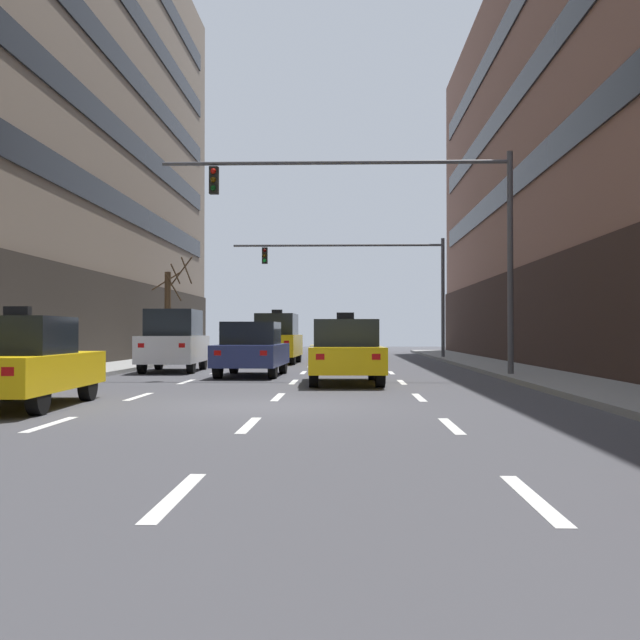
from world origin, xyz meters
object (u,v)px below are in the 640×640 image
(car_driving_1, at_px, (252,349))
(car_driving_4, at_px, (345,345))
(taxi_driving_5, at_px, (20,363))
(traffic_signal_0, at_px, (402,214))
(car_driving_0, at_px, (174,341))
(street_tree_1, at_px, (169,311))
(taxi_driving_2, at_px, (277,339))
(traffic_signal_1, at_px, (374,271))
(taxi_driving_3, at_px, (345,352))

(car_driving_1, relative_size, car_driving_4, 1.11)
(taxi_driving_5, distance_m, traffic_signal_0, 12.86)
(car_driving_0, distance_m, traffic_signal_0, 9.49)
(car_driving_0, relative_size, street_tree_1, 0.94)
(taxi_driving_2, bearing_deg, traffic_signal_1, 49.75)
(car_driving_0, height_order, car_driving_4, car_driving_0)
(taxi_driving_3, relative_size, car_driving_4, 1.13)
(taxi_driving_3, distance_m, street_tree_1, 17.96)
(traffic_signal_0, distance_m, street_tree_1, 16.90)
(taxi_driving_5, relative_size, traffic_signal_1, 0.42)
(taxi_driving_2, height_order, taxi_driving_5, taxi_driving_2)
(taxi_driving_5, distance_m, traffic_signal_1, 26.80)
(car_driving_1, bearing_deg, car_driving_0, 139.11)
(traffic_signal_0, height_order, traffic_signal_1, traffic_signal_0)
(car_driving_0, relative_size, car_driving_1, 0.99)
(traffic_signal_0, relative_size, street_tree_1, 2.19)
(taxi_driving_2, distance_m, taxi_driving_3, 13.62)
(car_driving_0, xyz_separation_m, taxi_driving_3, (6.10, -6.23, -0.24))
(taxi_driving_3, xyz_separation_m, car_driving_4, (0.01, 16.02, -0.09))
(traffic_signal_1, bearing_deg, car_driving_4, -119.58)
(taxi_driving_5, height_order, street_tree_1, street_tree_1)
(traffic_signal_0, bearing_deg, taxi_driving_2, 114.01)
(car_driving_0, bearing_deg, car_driving_1, -40.89)
(car_driving_1, height_order, car_driving_4, car_driving_1)
(taxi_driving_2, relative_size, traffic_signal_1, 0.43)
(car_driving_4, bearing_deg, car_driving_1, -103.45)
(car_driving_0, bearing_deg, street_tree_1, 104.20)
(traffic_signal_1, relative_size, street_tree_1, 2.22)
(car_driving_0, xyz_separation_m, taxi_driving_2, (3.05, 7.04, 0.01))
(car_driving_0, distance_m, traffic_signal_1, 14.96)
(car_driving_1, distance_m, car_driving_4, 12.84)
(taxi_driving_5, height_order, traffic_signal_1, traffic_signal_1)
(taxi_driving_2, xyz_separation_m, taxi_driving_5, (-3.01, -20.07, -0.27))
(taxi_driving_3, height_order, traffic_signal_1, traffic_signal_1)
(car_driving_0, distance_m, car_driving_1, 4.13)
(taxi_driving_5, relative_size, street_tree_1, 0.93)
(traffic_signal_1, xyz_separation_m, street_tree_1, (-10.00, -2.90, -2.13))
(car_driving_4, xyz_separation_m, traffic_signal_0, (1.72, -13.47, 4.24))
(car_driving_0, bearing_deg, taxi_driving_3, -45.63)
(taxi_driving_2, height_order, traffic_signal_1, traffic_signal_1)
(taxi_driving_5, distance_m, street_tree_1, 22.73)
(car_driving_1, bearing_deg, traffic_signal_1, 73.49)
(traffic_signal_1, height_order, street_tree_1, traffic_signal_1)
(taxi_driving_5, xyz_separation_m, street_tree_1, (-2.45, 22.54, 1.58))
(taxi_driving_3, xyz_separation_m, traffic_signal_0, (1.73, 2.55, 4.14))
(car_driving_1, bearing_deg, traffic_signal_0, -11.78)
(taxi_driving_5, bearing_deg, taxi_driving_3, 48.31)
(taxi_driving_2, distance_m, traffic_signal_1, 7.83)
(car_driving_1, xyz_separation_m, taxi_driving_2, (-0.07, 9.74, 0.26))
(car_driving_1, height_order, taxi_driving_2, taxi_driving_2)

